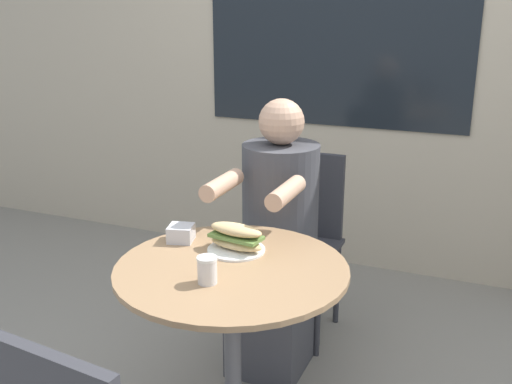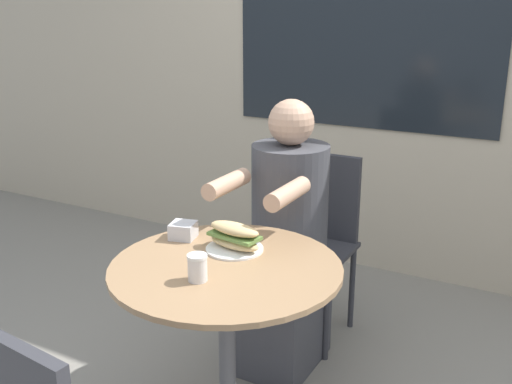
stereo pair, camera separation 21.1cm
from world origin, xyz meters
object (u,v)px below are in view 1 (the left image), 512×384
at_px(seated_diner, 277,253).
at_px(sandwich_on_plate, 236,239).
at_px(cafe_table, 232,315).
at_px(diner_chair, 302,226).
at_px(drink_cup, 207,270).

bearing_deg(seated_diner, sandwich_on_plate, 91.66).
height_order(cafe_table, seated_diner, seated_diner).
height_order(diner_chair, seated_diner, seated_diner).
distance_m(sandwich_on_plate, drink_cup, 0.27).
bearing_deg(drink_cup, sandwich_on_plate, 94.90).
bearing_deg(diner_chair, sandwich_on_plate, 91.00).
distance_m(cafe_table, sandwich_on_plate, 0.26).
bearing_deg(drink_cup, cafe_table, 82.92).
distance_m(cafe_table, diner_chair, 0.92).
bearing_deg(seated_diner, drink_cup, 92.96).
height_order(cafe_table, sandwich_on_plate, sandwich_on_plate).
distance_m(diner_chair, seated_diner, 0.35).
bearing_deg(drink_cup, diner_chair, 91.83).
bearing_deg(seated_diner, cafe_table, 95.39).
xyz_separation_m(diner_chair, sandwich_on_plate, (0.01, -0.79, 0.23)).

